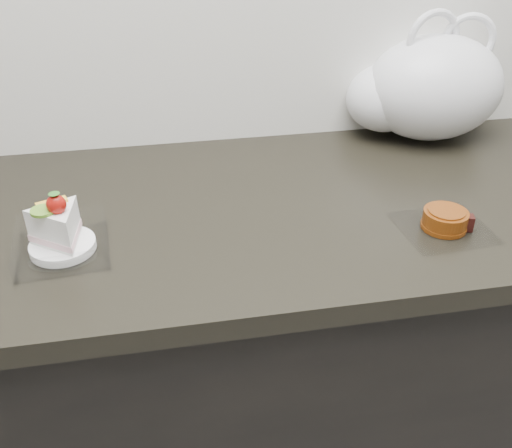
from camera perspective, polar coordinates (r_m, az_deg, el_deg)
counter at (r=1.37m, az=0.73°, el=-14.24°), size 2.04×0.64×0.90m
cake_tray at (r=0.99m, az=-18.95°, el=-1.16°), size 0.16×0.16×0.12m
mooncake_wrap at (r=1.06m, az=18.42°, el=0.27°), size 0.17×0.16×0.04m
plastic_bag at (r=1.39m, az=16.50°, el=12.83°), size 0.36×0.26×0.29m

